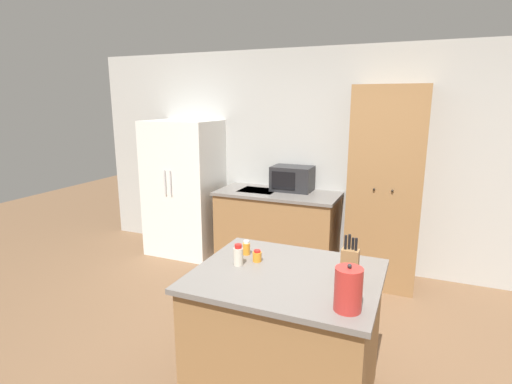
# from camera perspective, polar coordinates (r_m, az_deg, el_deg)

# --- Properties ---
(wall_back) EXTENTS (7.20, 0.06, 2.60)m
(wall_back) POSITION_cam_1_polar(r_m,az_deg,el_deg) (4.82, 14.57, 4.23)
(wall_back) COLOR #B2B2AD
(wall_back) RESTS_ON ground_plane
(refrigerator) EXTENTS (0.90, 0.71, 1.75)m
(refrigerator) POSITION_cam_1_polar(r_m,az_deg,el_deg) (5.32, -10.21, 0.58)
(refrigerator) COLOR white
(refrigerator) RESTS_ON ground_plane
(back_counter) EXTENTS (1.46, 0.69, 0.93)m
(back_counter) POSITION_cam_1_polar(r_m,az_deg,el_deg) (4.88, 3.06, -5.30)
(back_counter) COLOR olive
(back_counter) RESTS_ON ground_plane
(pantry_cabinet) EXTENTS (0.74, 0.61, 2.15)m
(pantry_cabinet) POSITION_cam_1_polar(r_m,az_deg,el_deg) (4.50, 18.04, 0.52)
(pantry_cabinet) COLOR olive
(pantry_cabinet) RESTS_ON ground_plane
(kitchen_island) EXTENTS (1.17, 0.98, 0.92)m
(kitchen_island) POSITION_cam_1_polar(r_m,az_deg,el_deg) (2.83, 4.23, -19.89)
(kitchen_island) COLOR olive
(kitchen_island) RESTS_ON ground_plane
(microwave) EXTENTS (0.48, 0.33, 0.30)m
(microwave) POSITION_cam_1_polar(r_m,az_deg,el_deg) (4.82, 5.19, 1.93)
(microwave) COLOR #232326
(microwave) RESTS_ON back_counter
(knife_block) EXTENTS (0.10, 0.07, 0.31)m
(knife_block) POSITION_cam_1_polar(r_m,az_deg,el_deg) (2.49, 13.24, -10.15)
(knife_block) COLOR olive
(knife_block) RESTS_ON kitchen_island
(spice_bottle_tall_dark) EXTENTS (0.05, 0.05, 0.10)m
(spice_bottle_tall_dark) POSITION_cam_1_polar(r_m,az_deg,el_deg) (2.88, -1.38, -8.01)
(spice_bottle_tall_dark) COLOR orange
(spice_bottle_tall_dark) RESTS_ON kitchen_island
(spice_bottle_short_red) EXTENTS (0.06, 0.06, 0.15)m
(spice_bottle_short_red) POSITION_cam_1_polar(r_m,az_deg,el_deg) (2.70, -2.55, -9.05)
(spice_bottle_short_red) COLOR beige
(spice_bottle_short_red) RESTS_ON kitchen_island
(spice_bottle_amber_oil) EXTENTS (0.06, 0.06, 0.08)m
(spice_bottle_amber_oil) POSITION_cam_1_polar(r_m,az_deg,el_deg) (2.77, 0.16, -9.14)
(spice_bottle_amber_oil) COLOR orange
(spice_bottle_amber_oil) RESTS_ON kitchen_island
(kettle) EXTENTS (0.15, 0.15, 0.26)m
(kettle) POSITION_cam_1_polar(r_m,az_deg,el_deg) (2.19, 13.05, -13.38)
(kettle) COLOR #B72D28
(kettle) RESTS_ON kitchen_island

